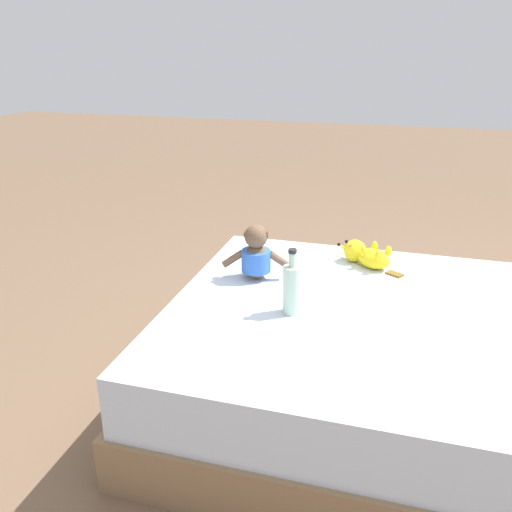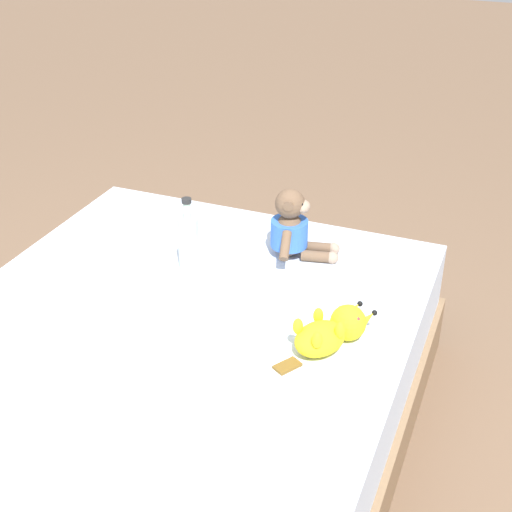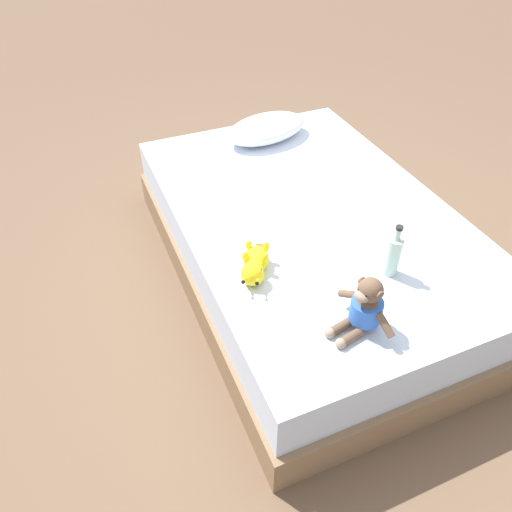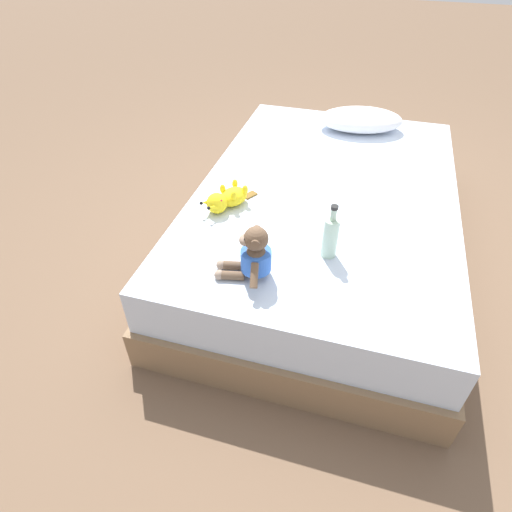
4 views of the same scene
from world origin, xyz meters
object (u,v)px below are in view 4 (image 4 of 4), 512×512
bed (324,221)px  plush_monkey (253,257)px  plush_yellow_creature (226,199)px  glass_bottle (330,236)px  pillow (361,120)px

bed → plush_monkey: (-0.18, -0.75, 0.31)m
bed → plush_yellow_creature: size_ratio=6.71×
glass_bottle → plush_monkey: bearing=-142.2°
plush_yellow_creature → glass_bottle: 0.58m
glass_bottle → plush_yellow_creature: bearing=157.6°
bed → plush_monkey: plush_monkey is taller
plush_monkey → glass_bottle: 0.34m
pillow → glass_bottle: bearing=-89.9°
bed → pillow: bearing=83.8°
bed → glass_bottle: (0.09, -0.54, 0.32)m
pillow → glass_bottle: size_ratio=2.31×
pillow → plush_yellow_creature: pillow is taller
plush_monkey → glass_bottle: size_ratio=1.15×
plush_monkey → glass_bottle: (0.27, 0.21, 0.00)m
bed → plush_yellow_creature: bearing=-144.2°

